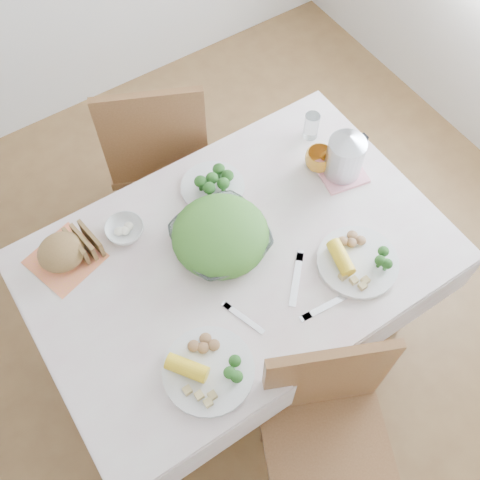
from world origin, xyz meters
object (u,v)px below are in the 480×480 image
dinner_plate_left (209,371)px  yellow_mug (319,160)px  chair_near (328,456)px  dinner_plate_right (357,262)px  chair_far (159,147)px  electric_kettle (346,153)px  dining_table (239,299)px  salad_bowl (221,239)px

dinner_plate_left → yellow_mug: size_ratio=2.69×
chair_near → dinner_plate_right: 0.69m
chair_far → dinner_plate_left: size_ratio=3.37×
chair_far → dinner_plate_right: (0.24, -1.11, 0.31)m
dinner_plate_left → electric_kettle: 0.96m
dining_table → electric_kettle: (0.55, 0.09, 0.51)m
dining_table → salad_bowl: salad_bowl is taller
dining_table → electric_kettle: 0.75m
chair_far → salad_bowl: size_ratio=3.04×
chair_far → dinner_plate_left: (-0.42, -1.15, 0.31)m
dining_table → salad_bowl: size_ratio=4.20×
chair_near → yellow_mug: 1.10m
dinner_plate_left → salad_bowl: bearing=52.9°
dinner_plate_left → dinner_plate_right: 0.66m
chair_far → yellow_mug: size_ratio=9.06×
chair_near → yellow_mug: bearing=81.0°
dinner_plate_left → yellow_mug: (0.81, 0.48, 0.03)m
dinner_plate_left → dining_table: bearing=44.3°
salad_bowl → dinner_plate_left: size_ratio=1.11×
dining_table → dinner_plate_right: 0.59m
dinner_plate_left → electric_kettle: size_ratio=1.48×
chair_near → dinner_plate_right: (0.43, 0.45, 0.31)m
yellow_mug → electric_kettle: 0.12m
dinner_plate_right → yellow_mug: 0.46m
salad_bowl → dinner_plate_right: bearing=-42.7°
chair_far → electric_kettle: (0.45, -0.75, 0.42)m
dinner_plate_left → yellow_mug: bearing=30.5°
yellow_mug → electric_kettle: (0.06, -0.08, 0.08)m
dining_table → yellow_mug: size_ratio=12.50×
dining_table → chair_far: chair_far is taller
chair_near → electric_kettle: 1.11m
chair_far → salad_bowl: bearing=105.4°
dinner_plate_left → dinner_plate_right: (0.66, 0.05, 0.00)m
salad_bowl → chair_near: bearing=-94.4°
chair_far → dinner_plate_right: chair_far is taller
dining_table → salad_bowl: 0.43m
chair_near → dinner_plate_right: size_ratio=3.29×
dining_table → salad_bowl: bearing=113.1°
yellow_mug → electric_kettle: bearing=-52.2°
chair_near → electric_kettle: electric_kettle is taller
chair_near → dining_table: bearing=107.2°
chair_far → dinner_plate_left: 1.27m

